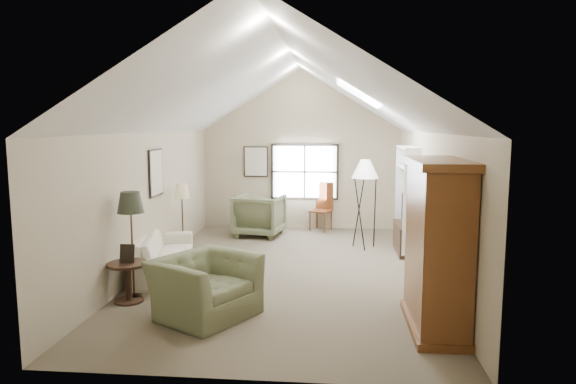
# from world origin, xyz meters

# --- Properties ---
(room_shell) EXTENTS (5.01, 8.01, 4.00)m
(room_shell) POSITION_xyz_m (0.00, 0.00, 3.21)
(room_shell) COLOR #6E644E
(room_shell) RESTS_ON ground
(window) EXTENTS (1.72, 0.08, 1.42)m
(window) POSITION_xyz_m (0.10, 3.96, 1.45)
(window) COLOR black
(window) RESTS_ON room_shell
(skylight) EXTENTS (0.80, 1.20, 0.52)m
(skylight) POSITION_xyz_m (1.30, 0.90, 3.22)
(skylight) COLOR white
(skylight) RESTS_ON room_shell
(wall_art) EXTENTS (1.97, 3.71, 0.88)m
(wall_art) POSITION_xyz_m (-1.88, 1.94, 1.73)
(wall_art) COLOR black
(wall_art) RESTS_ON room_shell
(armoire) EXTENTS (0.60, 1.50, 2.20)m
(armoire) POSITION_xyz_m (2.18, -2.40, 1.10)
(armoire) COLOR brown
(armoire) RESTS_ON ground
(tv_alcove) EXTENTS (0.32, 1.30, 2.10)m
(tv_alcove) POSITION_xyz_m (2.34, 1.60, 1.15)
(tv_alcove) COLOR white
(tv_alcove) RESTS_ON ground
(media_console) EXTENTS (0.34, 1.18, 0.60)m
(media_console) POSITION_xyz_m (2.32, 1.60, 0.30)
(media_console) COLOR #382316
(media_console) RESTS_ON ground
(tv_panel) EXTENTS (0.05, 0.90, 0.55)m
(tv_panel) POSITION_xyz_m (2.32, 1.60, 0.92)
(tv_panel) COLOR black
(tv_panel) RESTS_ON media_console
(sofa) EXTENTS (1.47, 2.55, 0.70)m
(sofa) POSITION_xyz_m (-2.20, -0.20, 0.35)
(sofa) COLOR beige
(sofa) RESTS_ON ground
(armchair_near) EXTENTS (1.63, 1.68, 0.84)m
(armchair_near) POSITION_xyz_m (-0.91, -2.26, 0.42)
(armchair_near) COLOR #68724F
(armchair_near) RESTS_ON ground
(armchair_far) EXTENTS (1.23, 1.25, 0.99)m
(armchair_far) POSITION_xyz_m (-0.92, 2.95, 0.49)
(armchair_far) COLOR #535A3F
(armchair_far) RESTS_ON ground
(coffee_table) EXTENTS (0.84, 0.50, 0.42)m
(coffee_table) POSITION_xyz_m (-0.90, -0.70, 0.21)
(coffee_table) COLOR #322014
(coffee_table) RESTS_ON ground
(bowl) EXTENTS (0.21, 0.21, 0.05)m
(bowl) POSITION_xyz_m (-0.90, -0.70, 0.44)
(bowl) COLOR #381F17
(bowl) RESTS_ON coffee_table
(side_table) EXTENTS (0.72, 0.72, 0.60)m
(side_table) POSITION_xyz_m (-2.20, -1.80, 0.30)
(side_table) COLOR #362316
(side_table) RESTS_ON ground
(side_chair) EXTENTS (0.61, 0.61, 1.20)m
(side_chair) POSITION_xyz_m (0.53, 3.70, 0.60)
(side_chair) COLOR brown
(side_chair) RESTS_ON ground
(tripod_lamp) EXTENTS (0.66, 0.66, 1.94)m
(tripod_lamp) POSITION_xyz_m (1.50, 1.89, 0.97)
(tripod_lamp) COLOR silver
(tripod_lamp) RESTS_ON ground
(dark_lamp) EXTENTS (0.48, 0.48, 1.67)m
(dark_lamp) POSITION_xyz_m (-2.20, -1.60, 0.84)
(dark_lamp) COLOR black
(dark_lamp) RESTS_ON ground
(tan_lamp) EXTENTS (0.36, 0.36, 1.50)m
(tan_lamp) POSITION_xyz_m (-2.20, 1.00, 0.75)
(tan_lamp) COLOR tan
(tan_lamp) RESTS_ON ground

